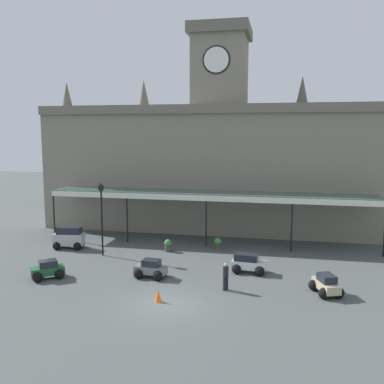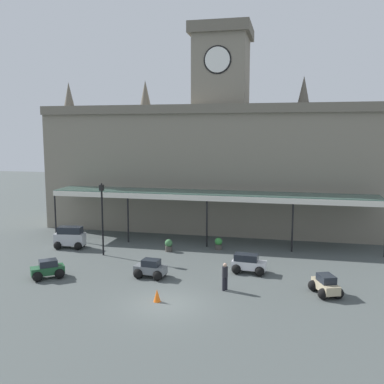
% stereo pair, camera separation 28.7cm
% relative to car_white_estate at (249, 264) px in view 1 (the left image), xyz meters
% --- Properties ---
extents(ground_plane, '(140.00, 140.00, 0.00)m').
position_rel_car_white_estate_xyz_m(ground_plane, '(-3.94, -6.34, -0.56)').
color(ground_plane, '#49504E').
extents(station_building, '(33.36, 7.25, 18.99)m').
position_rel_car_white_estate_xyz_m(station_building, '(-3.94, 13.02, 5.93)').
color(station_building, gray).
rests_on(station_building, ground).
extents(entrance_canopy, '(27.34, 3.26, 4.32)m').
position_rel_car_white_estate_xyz_m(entrance_canopy, '(-3.94, 7.17, 3.60)').
color(entrance_canopy, '#38564C').
rests_on(entrance_canopy, ground).
extents(car_white_estate, '(2.32, 1.68, 1.27)m').
position_rel_car_white_estate_xyz_m(car_white_estate, '(0.00, 0.00, 0.00)').
color(car_white_estate, silver).
rests_on(car_white_estate, ground).
extents(car_grey_sedan, '(2.12, 1.63, 1.19)m').
position_rel_car_white_estate_xyz_m(car_grey_sedan, '(-6.10, -2.27, -0.06)').
color(car_grey_sedan, slate).
rests_on(car_grey_sedan, ground).
extents(car_silver_van, '(2.50, 1.80, 1.77)m').
position_rel_car_white_estate_xyz_m(car_silver_van, '(-14.66, 3.09, 0.24)').
color(car_silver_van, '#B2B5BA').
rests_on(car_silver_van, ground).
extents(car_beige_sedan, '(1.94, 2.23, 1.19)m').
position_rel_car_white_estate_xyz_m(car_beige_sedan, '(4.70, -2.95, -0.06)').
color(car_beige_sedan, tan).
rests_on(car_beige_sedan, ground).
extents(car_green_sedan, '(2.24, 2.17, 1.19)m').
position_rel_car_white_estate_xyz_m(car_green_sedan, '(-12.52, -3.84, -0.06)').
color(car_green_sedan, '#1E512D').
rests_on(car_green_sedan, ground).
extents(pedestrian_near_entrance, '(0.34, 0.35, 1.67)m').
position_rel_car_white_estate_xyz_m(pedestrian_near_entrance, '(-1.08, -3.53, 0.34)').
color(pedestrian_near_entrance, black).
rests_on(pedestrian_near_entrance, ground).
extents(victorian_lamppost, '(0.30, 0.30, 5.55)m').
position_rel_car_white_estate_xyz_m(victorian_lamppost, '(-11.20, 1.79, 2.84)').
color(victorian_lamppost, black).
rests_on(victorian_lamppost, ground).
extents(traffic_cone, '(0.40, 0.40, 0.71)m').
position_rel_car_white_estate_xyz_m(traffic_cone, '(-4.49, -6.07, -0.21)').
color(traffic_cone, orange).
rests_on(traffic_cone, ground).
extents(planter_near_kerb, '(0.60, 0.60, 0.96)m').
position_rel_car_white_estate_xyz_m(planter_near_kerb, '(-2.87, 5.28, -0.07)').
color(planter_near_kerb, '#47423D').
rests_on(planter_near_kerb, ground).
extents(planter_by_canopy, '(0.60, 0.60, 0.96)m').
position_rel_car_white_estate_xyz_m(planter_by_canopy, '(-6.62, 3.93, -0.07)').
color(planter_by_canopy, '#47423D').
rests_on(planter_by_canopy, ground).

